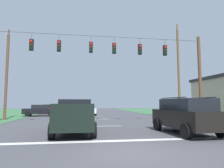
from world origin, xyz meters
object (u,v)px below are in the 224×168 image
Objects in this scene: pickup_truck at (75,116)px; distant_car_crossing_white at (88,110)px; distant_car_far_parked at (50,109)px; utility_pole_mid_right at (179,71)px; distant_car_oncoming at (40,110)px; utility_pole_near_left at (7,75)px; overhead_signal_span at (103,69)px; suv_black at (185,115)px.

distant_car_crossing_white is at bearing 85.57° from pickup_truck.
utility_pole_mid_right is at bearing -35.98° from distant_car_far_parked.
distant_car_oncoming is at bearing -170.32° from distant_car_crossing_white.
utility_pole_near_left reaches higher than distant_car_oncoming.
pickup_truck is at bearing -78.20° from distant_car_far_parked.
overhead_signal_span is at bearing -67.98° from distant_car_far_parked.
overhead_signal_span is 6.65m from pickup_truck.
distant_car_oncoming is at bearing -95.20° from distant_car_far_parked.
distant_car_far_parked is (-10.79, 22.90, -0.27)m from suv_black.
distant_car_crossing_white is at bearing 104.91° from suv_black.
distant_car_oncoming is (-11.29, 17.42, -0.27)m from suv_black.
suv_black is at bearing -75.09° from distant_car_crossing_white.
overhead_signal_span reaches higher than distant_car_crossing_white.
utility_pole_mid_right reaches higher than distant_car_crossing_white.
distant_car_far_parked is at bearing 143.09° from distant_car_crossing_white.
distant_car_oncoming is at bearing 123.03° from overhead_signal_span.
distant_car_crossing_white is at bearing 144.56° from utility_pole_mid_right.
suv_black is at bearing -115.91° from utility_pole_mid_right.
overhead_signal_span is 13.75m from distant_car_oncoming.
utility_pole_near_left is (-7.37, 10.18, 3.69)m from pickup_truck.
utility_pole_mid_right reaches higher than distant_car_oncoming.
distant_car_oncoming is 0.40× the size of utility_pole_mid_right.
suv_black is 20.75m from distant_car_oncoming.
distant_car_crossing_white and distant_car_oncoming have the same top height.
distant_car_far_parked is at bearing 115.22° from suv_black.
suv_black is at bearing -57.20° from overhead_signal_span.
overhead_signal_span is 4.16× the size of distant_car_far_parked.
overhead_signal_span is at bearing -153.28° from utility_pole_mid_right.
overhead_signal_span is at bearing 66.97° from pickup_truck.
overhead_signal_span is 3.43× the size of pickup_truck.
distant_car_far_parked is (-6.69, 16.55, -3.86)m from overhead_signal_span.
utility_pole_near_left reaches higher than distant_car_far_parked.
pickup_truck is 0.48× the size of utility_pole_mid_right.
pickup_truck is 1.22× the size of distant_car_crossing_white.
overhead_signal_span is at bearing -86.09° from distant_car_crossing_white.
overhead_signal_span is at bearing -28.05° from utility_pole_near_left.
pickup_truck is 1.22× the size of distant_car_oncoming.
distant_car_oncoming is at bearing 107.27° from pickup_truck.
utility_pole_near_left reaches higher than overhead_signal_span.
overhead_signal_span reaches higher than distant_car_oncoming.
suv_black is 25.32m from distant_car_far_parked.
distant_car_oncoming is (-5.02, 16.16, -0.18)m from pickup_truck.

